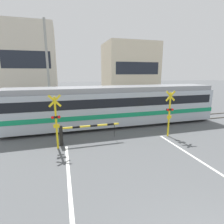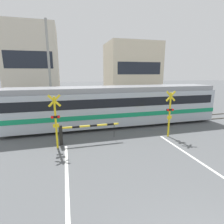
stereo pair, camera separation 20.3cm
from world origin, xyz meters
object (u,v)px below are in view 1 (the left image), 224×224
(commuter_train, at_px, (115,105))
(pedestrian, at_px, (87,105))
(crossing_barrier_far, at_px, (123,108))
(crossing_signal_right, at_px, (169,112))
(crossing_signal_left, at_px, (56,120))
(crossing_barrier_near, at_px, (76,131))

(commuter_train, xyz_separation_m, pedestrian, (-1.65, 4.41, -0.78))
(crossing_barrier_far, bearing_deg, crossing_signal_right, -80.05)
(commuter_train, relative_size, crossing_signal_right, 5.39)
(crossing_signal_left, xyz_separation_m, crossing_signal_right, (7.05, 0.00, 0.00))
(crossing_barrier_far, distance_m, crossing_signal_left, 8.56)
(commuter_train, height_order, pedestrian, commuter_train)
(crossing_barrier_far, bearing_deg, pedestrian, 149.92)
(commuter_train, distance_m, crossing_barrier_near, 4.65)
(commuter_train, relative_size, crossing_barrier_far, 4.53)
(crossing_signal_left, bearing_deg, pedestrian, 70.69)
(commuter_train, distance_m, crossing_barrier_far, 3.11)
(crossing_barrier_near, height_order, crossing_signal_right, crossing_signal_right)
(commuter_train, xyz_separation_m, crossing_barrier_near, (-3.36, -3.08, -0.87))
(crossing_barrier_far, relative_size, crossing_signal_right, 1.19)
(commuter_train, xyz_separation_m, crossing_barrier_far, (1.56, 2.55, -0.87))
(commuter_train, distance_m, crossing_signal_right, 4.38)
(pedestrian, bearing_deg, crossing_signal_right, -61.60)
(crossing_barrier_far, bearing_deg, crossing_barrier_near, -131.20)
(crossing_barrier_far, bearing_deg, crossing_signal_left, -134.71)
(crossing_barrier_near, bearing_deg, commuter_train, 42.50)
(commuter_train, relative_size, crossing_signal_left, 5.39)
(crossing_barrier_near, relative_size, crossing_barrier_far, 1.00)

